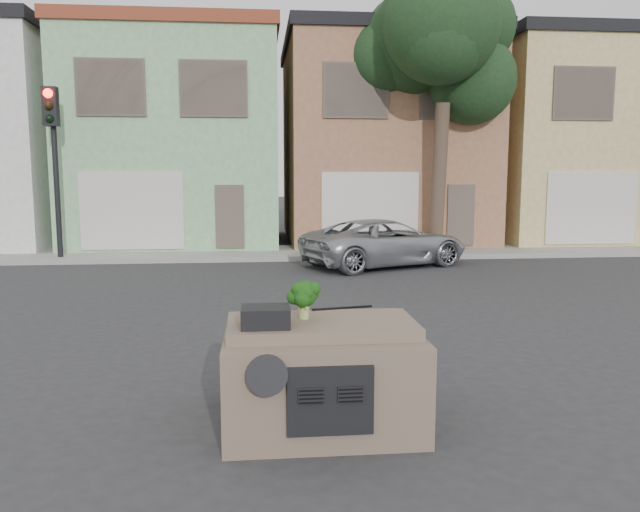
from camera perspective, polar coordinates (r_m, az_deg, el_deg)
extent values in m
plane|color=#303033|center=(9.76, -1.72, -8.00)|extent=(120.00, 120.00, 0.00)
cube|color=gray|center=(20.05, -3.78, 0.29)|extent=(40.00, 3.00, 0.15)
cube|color=#8CC188|center=(24.08, -12.67, 10.17)|extent=(7.20, 8.20, 7.55)
cube|color=#9C6A4C|center=(24.35, 5.43, 10.29)|extent=(7.20, 8.20, 7.55)
cube|color=#D2BE78|center=(26.81, 21.59, 9.55)|extent=(7.20, 8.20, 7.55)
imported|color=#A8A9AF|center=(17.81, 5.99, -0.90)|extent=(5.29, 3.89, 1.34)
cube|color=black|center=(19.77, -23.07, 6.79)|extent=(0.40, 0.40, 5.10)
cube|color=#1B361A|center=(20.06, 10.95, 12.12)|extent=(4.40, 4.00, 8.50)
cube|color=#705D4C|center=(6.74, 0.05, -10.26)|extent=(2.00, 1.80, 1.12)
cube|color=black|center=(6.19, -5.00, -5.56)|extent=(0.48, 0.38, 0.20)
cube|color=black|center=(6.98, 2.03, -4.77)|extent=(0.69, 0.15, 0.02)
cube|color=#13390D|center=(6.49, -1.49, -3.97)|extent=(0.38, 0.38, 0.41)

